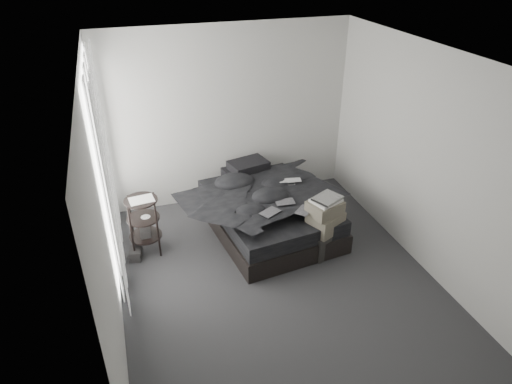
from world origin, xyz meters
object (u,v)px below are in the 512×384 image
object	(u,v)px
side_stand	(144,226)
box_lower	(322,241)
laptop	(291,178)
bed	(268,221)

from	to	relation	value
side_stand	box_lower	size ratio (longest dim) A/B	1.72
side_stand	laptop	bearing A→B (deg)	2.59
bed	side_stand	distance (m)	1.68
laptop	side_stand	xyz separation A→B (m)	(-2.01, -0.09, -0.32)
laptop	box_lower	size ratio (longest dim) A/B	0.70
box_lower	bed	bearing A→B (deg)	124.85
side_stand	bed	bearing A→B (deg)	0.09
side_stand	box_lower	world-z (taller)	side_stand
laptop	box_lower	bearing A→B (deg)	-68.46
bed	laptop	size ratio (longest dim) A/B	6.24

